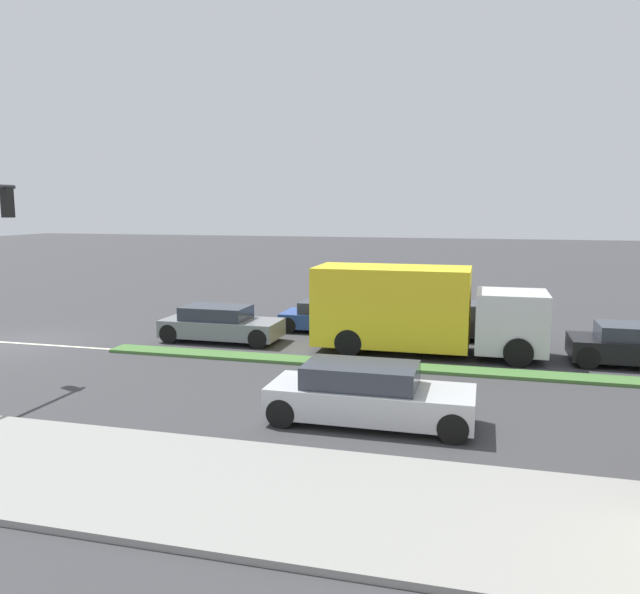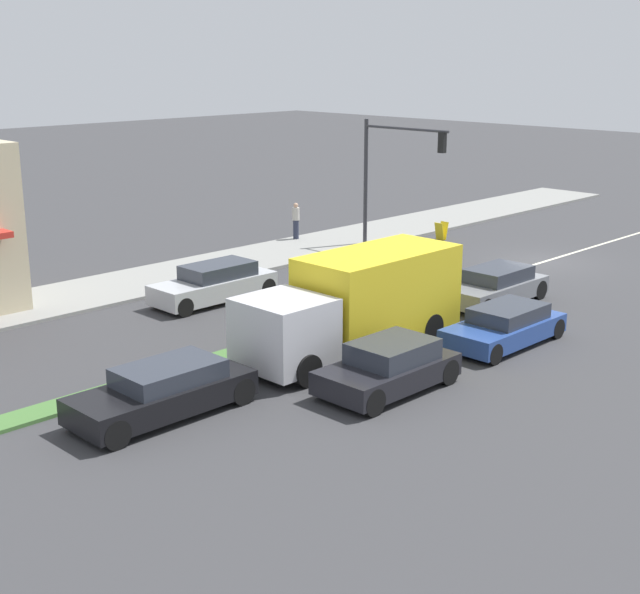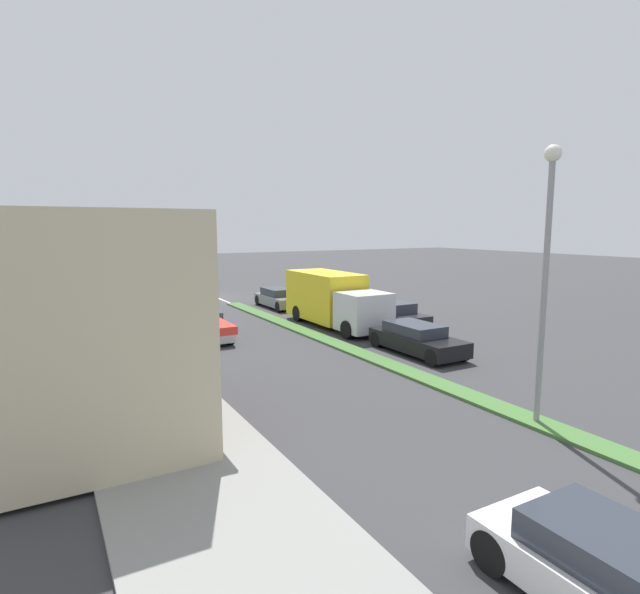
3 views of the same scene
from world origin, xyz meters
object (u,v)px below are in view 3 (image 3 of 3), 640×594
at_px(delivery_truck, 333,299).
at_px(coupe_blue, 342,303).
at_px(traffic_signal_main, 136,250).
at_px(sedan_silver, 202,325).
at_px(street_lamp, 547,250).
at_px(warning_aframe_sign, 133,296).
at_px(van_white, 630,585).
at_px(pedestrian, 65,302).
at_px(suv_grey, 279,298).
at_px(suv_black, 417,339).
at_px(sedan_dark, 395,315).

distance_m(delivery_truck, coupe_blue, 4.60).
relative_size(traffic_signal_main, sedan_silver, 1.22).
height_order(coupe_blue, sedan_silver, sedan_silver).
bearing_deg(street_lamp, coupe_blue, -105.42).
height_order(warning_aframe_sign, van_white, van_white).
bearing_deg(coupe_blue, warning_aframe_sign, -45.63).
bearing_deg(sedan_silver, street_lamp, 108.49).
xyz_separation_m(pedestrian, suv_grey, (-12.70, 2.45, -0.39)).
bearing_deg(suv_black, delivery_truck, -90.00).
bearing_deg(sedan_silver, traffic_signal_main, -84.04).
distance_m(van_white, coupe_blue, 25.42).
xyz_separation_m(pedestrian, sedan_dark, (-15.50, 11.44, -0.37)).
relative_size(suv_black, sedan_dark, 1.17).
bearing_deg(pedestrian, van_white, 100.58).
relative_size(pedestrian, delivery_truck, 0.23).
relative_size(traffic_signal_main, warning_aframe_sign, 6.69).
relative_size(delivery_truck, van_white, 1.74).
bearing_deg(suv_grey, delivery_truck, 90.00).
xyz_separation_m(coupe_blue, sedan_dark, (-0.00, 5.38, 0.06)).
bearing_deg(traffic_signal_main, suv_grey, 154.33).
distance_m(delivery_truck, sedan_dark, 3.45).
xyz_separation_m(pedestrian, suv_black, (-12.70, 16.56, -0.39)).
bearing_deg(street_lamp, sedan_silver, -71.51).
bearing_deg(delivery_truck, sedan_dark, 146.66).
bearing_deg(suv_grey, street_lamp, 84.22).
relative_size(delivery_truck, suv_black, 1.63).
bearing_deg(street_lamp, suv_grey, -95.78).
distance_m(van_white, suv_black, 14.75).
relative_size(suv_grey, suv_black, 0.93).
bearing_deg(pedestrian, sedan_dark, 143.58).
distance_m(delivery_truck, suv_grey, 7.19).
bearing_deg(suv_black, warning_aframe_sign, -69.50).
height_order(street_lamp, coupe_blue, street_lamp).
relative_size(pedestrian, warning_aframe_sign, 2.03).
distance_m(traffic_signal_main, suv_grey, 9.80).
xyz_separation_m(street_lamp, warning_aframe_sign, (5.88, -29.25, -4.35)).
xyz_separation_m(traffic_signal_main, warning_aframe_sign, (-0.24, -3.52, -3.47)).
bearing_deg(traffic_signal_main, pedestrian, 19.54).
distance_m(coupe_blue, suv_grey, 4.57).
relative_size(traffic_signal_main, sedan_dark, 1.43).
xyz_separation_m(warning_aframe_sign, suv_grey, (-8.08, 7.52, 0.20)).
bearing_deg(van_white, sedan_silver, -90.00).
bearing_deg(suv_grey, traffic_signal_main, -25.67).
distance_m(traffic_signal_main, pedestrian, 5.46).
relative_size(van_white, suv_black, 0.94).
relative_size(warning_aframe_sign, suv_black, 0.18).
height_order(warning_aframe_sign, delivery_truck, delivery_truck).
distance_m(street_lamp, pedestrian, 26.63).
xyz_separation_m(traffic_signal_main, sedan_silver, (-1.12, 10.78, -3.24)).
relative_size(van_white, sedan_silver, 0.94).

